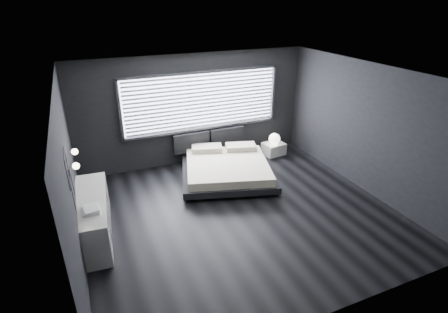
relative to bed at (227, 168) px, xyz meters
name	(u,v)px	position (x,y,z in m)	size (l,w,h in m)	color
room	(242,150)	(-0.35, -1.48, 1.14)	(6.04, 6.00, 2.80)	black
window	(203,101)	(-0.15, 1.21, 1.35)	(4.14, 0.09, 1.52)	white
headboard	(209,140)	(-0.01, 1.16, 0.31)	(1.96, 0.16, 0.52)	black
sconce_near	(76,166)	(-3.23, -1.43, 1.34)	(0.18, 0.11, 0.11)	silver
sconce_far	(74,152)	(-3.23, -0.83, 1.34)	(0.18, 0.11, 0.11)	silver
wall_art_upper	(67,169)	(-3.33, -2.03, 1.59)	(0.01, 0.48, 0.48)	#47474C
wall_art_lower	(73,190)	(-3.33, -1.78, 1.12)	(0.01, 0.48, 0.48)	#47474C
bed	(227,168)	(0.00, 0.00, 0.00)	(2.64, 2.57, 0.55)	black
nightstand	(274,149)	(1.75, 0.77, -0.09)	(0.56, 0.46, 0.32)	white
orb_lamp	(274,139)	(1.73, 0.73, 0.22)	(0.31, 0.31, 0.31)	white
dresser	(93,217)	(-3.13, -1.10, 0.14)	(0.71, 2.01, 0.79)	white
book_stack	(90,209)	(-3.14, -1.53, 0.57)	(0.27, 0.36, 0.07)	white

